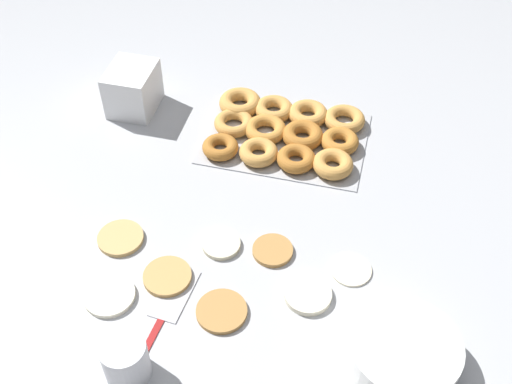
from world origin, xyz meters
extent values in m
plane|color=#B2B5BA|center=(0.00, 0.00, 0.00)|extent=(3.00, 3.00, 0.00)
cylinder|color=tan|center=(0.24, 0.06, 0.01)|extent=(0.10, 0.10, 0.01)
cylinder|color=tan|center=(0.11, 0.14, 0.01)|extent=(0.10, 0.10, 0.01)
cylinder|color=#B27F42|center=(-0.08, 0.02, 0.01)|extent=(0.09, 0.09, 0.01)
cylinder|color=#B27F42|center=(-0.02, 0.19, 0.01)|extent=(0.10, 0.10, 0.01)
cylinder|color=beige|center=(-0.25, 0.02, 0.00)|extent=(0.08, 0.08, 0.01)
cylinder|color=beige|center=(-0.18, 0.11, 0.01)|extent=(0.09, 0.09, 0.01)
cylinder|color=silver|center=(0.20, 0.21, 0.01)|extent=(0.10, 0.10, 0.01)
cylinder|color=beige|center=(0.03, 0.03, 0.01)|extent=(0.08, 0.08, 0.01)
cube|color=#ADAFB5|center=(-0.03, -0.34, 0.00)|extent=(0.40, 0.28, 0.01)
torus|color=#D19347|center=(-0.17, -0.43, 0.02)|extent=(0.10, 0.10, 0.03)
torus|color=#D19347|center=(-0.07, -0.42, 0.02)|extent=(0.10, 0.10, 0.03)
torus|color=#D19347|center=(0.01, -0.42, 0.02)|extent=(0.10, 0.10, 0.03)
torus|color=#D19347|center=(0.11, -0.42, 0.02)|extent=(0.11, 0.11, 0.03)
torus|color=#B7752D|center=(-0.17, -0.34, 0.02)|extent=(0.09, 0.09, 0.03)
torus|color=#AD6B28|center=(-0.08, -0.34, 0.02)|extent=(0.10, 0.10, 0.03)
torus|color=#C68438|center=(0.02, -0.34, 0.02)|extent=(0.10, 0.10, 0.03)
torus|color=#D19347|center=(0.10, -0.34, 0.02)|extent=(0.10, 0.10, 0.03)
torus|color=#D19347|center=(-0.17, -0.26, 0.02)|extent=(0.10, 0.10, 0.03)
torus|color=#AD6B28|center=(-0.08, -0.25, 0.02)|extent=(0.09, 0.09, 0.03)
torus|color=#D19347|center=(0.01, -0.25, 0.02)|extent=(0.09, 0.09, 0.03)
torus|color=#AD6B28|center=(0.11, -0.25, 0.02)|extent=(0.09, 0.09, 0.03)
cylinder|color=white|center=(-0.37, 0.21, 0.03)|extent=(0.20, 0.20, 0.07)
cube|color=white|center=(0.37, -0.37, 0.01)|extent=(0.11, 0.13, 0.02)
cube|color=white|center=(0.37, -0.37, 0.04)|extent=(0.11, 0.13, 0.02)
cube|color=white|center=(0.37, -0.37, 0.06)|extent=(0.11, 0.13, 0.02)
cube|color=white|center=(0.37, -0.37, 0.08)|extent=(0.11, 0.13, 0.02)
cube|color=white|center=(0.37, -0.37, 0.11)|extent=(0.11, 0.13, 0.02)
cylinder|color=white|center=(0.11, 0.35, 0.04)|extent=(0.08, 0.08, 0.09)
cube|color=maroon|center=(0.09, 0.31, 0.00)|extent=(0.03, 0.16, 0.01)
cube|color=#BCBCC1|center=(0.08, 0.17, 0.00)|extent=(0.07, 0.13, 0.01)
camera|label=1|loc=(-0.25, 0.84, 1.06)|focal=45.00mm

